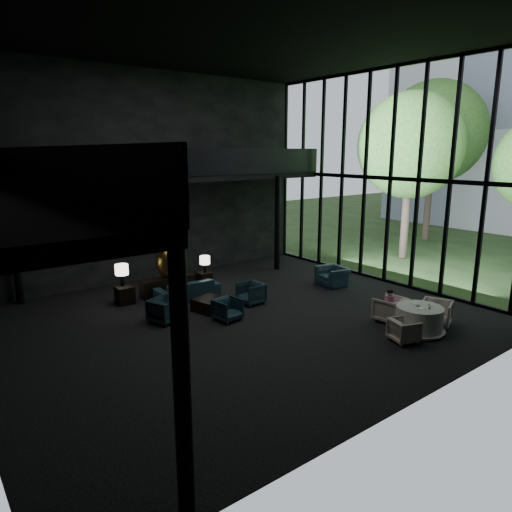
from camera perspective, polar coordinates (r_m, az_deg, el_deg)
floor at (r=14.01m, az=-1.96°, el=-7.92°), size 14.00×12.00×0.02m
ceiling at (r=13.42m, az=-2.26°, el=25.90°), size 14.00×12.00×0.02m
wall_back at (r=18.34m, az=-13.17°, el=9.54°), size 14.00×0.04×8.00m
wall_front at (r=8.95m, az=20.85°, el=5.74°), size 14.00×0.04×8.00m
curtain_wall at (r=18.05m, az=16.46°, el=9.30°), size 0.20×12.00×8.00m
mezzanine_left at (r=10.84m, az=-29.11°, el=6.08°), size 2.00×12.00×0.25m
mezzanine_back at (r=17.89m, az=-8.87°, el=9.64°), size 12.00×2.00×0.25m
railing_left at (r=10.99m, az=-24.25°, el=9.79°), size 0.06×12.00×1.00m
railing_back at (r=17.00m, az=-7.28°, el=11.55°), size 12.00×0.06×1.00m
column_sw at (r=6.35m, az=-9.26°, el=-15.37°), size 0.24×0.24×4.00m
column_nw at (r=16.84m, az=-28.01°, el=1.20°), size 0.24×0.24×4.00m
column_ne at (r=19.42m, az=2.69°, el=4.10°), size 0.24×0.24×4.00m
tree_near at (r=22.48m, az=18.76°, el=12.93°), size 4.80×4.80×7.65m
tree_far at (r=27.78m, az=21.35°, el=14.18°), size 5.60×5.60×8.80m
console at (r=16.52m, az=-10.93°, el=-3.72°), size 1.98×0.45×0.63m
bronze_urn at (r=16.37m, az=-11.20°, el=-0.70°), size 0.71×0.71×1.32m
side_table_left at (r=15.92m, az=-16.09°, el=-4.71°), size 0.54×0.54×0.59m
table_lamp_left at (r=15.80m, az=-16.44°, el=-1.75°), size 0.44×0.44×0.73m
side_table_right at (r=17.42m, az=-6.49°, el=-2.87°), size 0.48×0.48×0.53m
table_lamp_right at (r=17.17m, az=-6.42°, el=-0.60°), size 0.38×0.38×0.64m
sofa at (r=15.97m, az=-8.58°, el=-3.68°), size 2.38×0.83×0.92m
lounge_armchair_west at (r=13.96m, az=-11.40°, el=-6.47°), size 0.98×1.01×0.82m
lounge_armchair_east at (r=15.28m, az=-0.62°, el=-4.54°), size 0.73×0.78×0.79m
lounge_armchair_south at (r=13.86m, az=-3.56°, el=-6.62°), size 0.77×0.73×0.70m
window_armchair at (r=17.53m, az=9.55°, el=-2.13°), size 0.88×1.20×0.96m
coffee_table at (r=14.77m, az=-5.79°, el=-6.04°), size 1.11×1.11×0.40m
dining_table at (r=13.75m, az=19.69°, el=-7.66°), size 1.45×1.45×0.75m
dining_chair_north at (r=14.28m, az=16.41°, el=-6.16°), size 0.95×0.90×0.88m
dining_chair_east at (r=14.38m, az=21.62°, el=-6.40°), size 1.09×1.12×0.90m
dining_chair_west at (r=12.98m, az=18.02°, el=-8.87°), size 0.72×0.75×0.62m
child at (r=14.10m, az=16.37°, el=-5.15°), size 0.27×0.27×0.58m
plate_a at (r=13.47m, az=20.06°, el=-6.18°), size 0.30×0.30×0.01m
plate_b at (r=13.84m, az=19.22°, el=-5.60°), size 0.22×0.22×0.01m
saucer at (r=13.76m, az=21.01°, el=-5.87°), size 0.19×0.19×0.01m
coffee_cup at (r=13.78m, az=20.83°, el=-5.67°), size 0.08×0.08×0.05m
cereal_bowl at (r=13.62m, az=19.57°, el=-5.80°), size 0.14×0.14×0.07m
cream_pot at (r=13.49m, az=20.86°, el=-6.09°), size 0.07×0.07×0.07m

